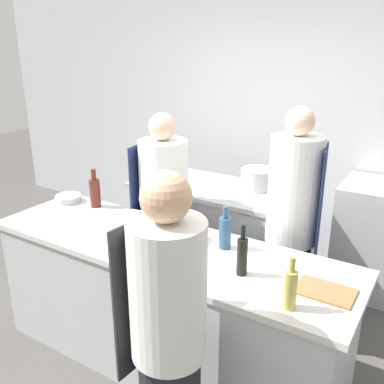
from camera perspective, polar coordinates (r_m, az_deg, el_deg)
The scene contains 18 objects.
ground_plane at distance 3.30m, azimuth -3.47°, elevation -21.34°, with size 16.00×16.00×0.00m, color #4C4947.
wall_back at distance 4.46m, azimuth 12.40°, elevation 9.34°, with size 8.00×0.06×2.80m.
prep_counter at distance 3.02m, azimuth -3.65°, elevation -14.71°, with size 2.50×0.75×0.92m.
pass_counter at distance 3.99m, azimuth 3.79°, elevation -5.62°, with size 1.63×0.73×0.92m.
oven_range at distance 4.13m, azimuth 24.19°, elevation -5.93°, with size 0.78×0.64×1.00m.
chef_at_prep_near at distance 2.12m, azimuth -3.16°, elevation -19.08°, with size 0.38×0.36×1.66m.
chef_at_stove at distance 3.11m, azimuth 13.09°, elevation -5.11°, with size 0.40×0.38×1.76m.
chef_at_pass_far at distance 3.46m, azimuth -3.75°, elevation -3.20°, with size 0.43×0.41×1.65m.
bottle_olive_oil at distance 2.90m, azimuth -6.24°, elevation -4.28°, with size 0.08×0.08×0.19m.
bottle_vinegar at distance 2.69m, azimuth 4.43°, elevation -5.30°, with size 0.08×0.08×0.28m.
bottle_wine at distance 2.40m, azimuth 6.70°, elevation -8.35°, with size 0.06×0.06×0.30m.
bottle_cooking_oil at distance 2.17m, azimuth 12.96°, elevation -12.38°, with size 0.07×0.07×0.28m.
bottle_sauce at distance 2.60m, azimuth -7.94°, elevation -6.75°, with size 0.08×0.08×0.24m.
bottle_water at distance 3.43m, azimuth -12.81°, elevation 0.02°, with size 0.08×0.08×0.31m.
bowl_mixing_large at distance 2.82m, azimuth -1.20°, elevation -5.79°, with size 0.26×0.26×0.07m.
bowl_prep_small at distance 3.62m, azimuth -16.17°, elevation -0.83°, with size 0.21×0.21×0.05m.
cutting_board at distance 2.39m, azimuth 17.33°, elevation -12.52°, with size 0.30×0.21×0.01m.
stockpot at distance 3.81m, azimuth 8.82°, elevation 1.76°, with size 0.31×0.31×0.18m.
Camera 1 is at (1.48, -2.01, 2.15)m, focal length 40.00 mm.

